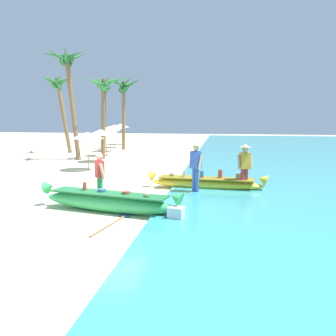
{
  "coord_description": "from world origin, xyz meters",
  "views": [
    {
      "loc": [
        3.79,
        -10.82,
        2.81
      ],
      "look_at": [
        1.83,
        1.76,
        0.9
      ],
      "focal_mm": 38.84,
      "sensor_mm": 36.0,
      "label": 1
    }
  ],
  "objects_px": {
    "boat_yellow_midground": "(206,183)",
    "person_vendor_hatted": "(196,164)",
    "palm_tree_tall_inland": "(104,90)",
    "palm_tree_mid_cluster": "(124,91)",
    "person_vendor_assistant": "(245,164)",
    "palm_tree_far_behind": "(59,89)",
    "boat_green_foreground": "(108,201)",
    "paddle": "(114,222)",
    "palm_tree_leaning_seaward": "(67,71)",
    "person_tourist_customer": "(100,176)",
    "cooler_box": "(176,214)"
  },
  "relations": [
    {
      "from": "person_tourist_customer",
      "to": "person_vendor_assistant",
      "type": "distance_m",
      "value": 5.18
    },
    {
      "from": "person_tourist_customer",
      "to": "palm_tree_mid_cluster",
      "type": "height_order",
      "value": "palm_tree_mid_cluster"
    },
    {
      "from": "person_vendor_assistant",
      "to": "person_tourist_customer",
      "type": "bearing_deg",
      "value": -150.65
    },
    {
      "from": "boat_green_foreground",
      "to": "person_vendor_hatted",
      "type": "distance_m",
      "value": 3.63
    },
    {
      "from": "palm_tree_tall_inland",
      "to": "paddle",
      "type": "relative_size",
      "value": 2.73
    },
    {
      "from": "person_vendor_hatted",
      "to": "person_tourist_customer",
      "type": "height_order",
      "value": "person_vendor_hatted"
    },
    {
      "from": "palm_tree_tall_inland",
      "to": "palm_tree_far_behind",
      "type": "xyz_separation_m",
      "value": [
        -4.35,
        3.07,
        0.28
      ]
    },
    {
      "from": "person_vendor_hatted",
      "to": "person_vendor_assistant",
      "type": "bearing_deg",
      "value": 19.64
    },
    {
      "from": "boat_yellow_midground",
      "to": "palm_tree_mid_cluster",
      "type": "bearing_deg",
      "value": 116.44
    },
    {
      "from": "person_vendor_assistant",
      "to": "paddle",
      "type": "relative_size",
      "value": 0.92
    },
    {
      "from": "boat_green_foreground",
      "to": "palm_tree_mid_cluster",
      "type": "xyz_separation_m",
      "value": [
        -4.51,
        17.91,
        4.21
      ]
    },
    {
      "from": "boat_green_foreground",
      "to": "person_vendor_assistant",
      "type": "height_order",
      "value": "person_vendor_assistant"
    },
    {
      "from": "boat_green_foreground",
      "to": "paddle",
      "type": "distance_m",
      "value": 1.19
    },
    {
      "from": "boat_green_foreground",
      "to": "palm_tree_leaning_seaward",
      "type": "xyz_separation_m",
      "value": [
        -6.03,
        11.15,
        5.03
      ]
    },
    {
      "from": "person_tourist_customer",
      "to": "cooler_box",
      "type": "bearing_deg",
      "value": -29.07
    },
    {
      "from": "palm_tree_tall_inland",
      "to": "palm_tree_mid_cluster",
      "type": "height_order",
      "value": "palm_tree_mid_cluster"
    },
    {
      "from": "boat_yellow_midground",
      "to": "palm_tree_mid_cluster",
      "type": "height_order",
      "value": "palm_tree_mid_cluster"
    },
    {
      "from": "boat_yellow_midground",
      "to": "person_vendor_hatted",
      "type": "relative_size",
      "value": 2.44
    },
    {
      "from": "palm_tree_far_behind",
      "to": "cooler_box",
      "type": "bearing_deg",
      "value": -56.24
    },
    {
      "from": "person_vendor_assistant",
      "to": "cooler_box",
      "type": "xyz_separation_m",
      "value": [
        -1.95,
        -3.97,
        -0.83
      ]
    },
    {
      "from": "palm_tree_leaning_seaward",
      "to": "paddle",
      "type": "distance_m",
      "value": 14.81
    },
    {
      "from": "person_vendor_hatted",
      "to": "person_tourist_customer",
      "type": "relative_size",
      "value": 1.14
    },
    {
      "from": "palm_tree_mid_cluster",
      "to": "palm_tree_far_behind",
      "type": "bearing_deg",
      "value": -144.04
    },
    {
      "from": "person_vendor_hatted",
      "to": "person_vendor_assistant",
      "type": "distance_m",
      "value": 1.81
    },
    {
      "from": "person_vendor_hatted",
      "to": "palm_tree_leaning_seaward",
      "type": "height_order",
      "value": "palm_tree_leaning_seaward"
    },
    {
      "from": "cooler_box",
      "to": "palm_tree_mid_cluster",
      "type": "bearing_deg",
      "value": 120.59
    },
    {
      "from": "paddle",
      "to": "person_vendor_assistant",
      "type": "bearing_deg",
      "value": 51.23
    },
    {
      "from": "person_vendor_assistant",
      "to": "paddle",
      "type": "distance_m",
      "value": 5.68
    },
    {
      "from": "palm_tree_tall_inland",
      "to": "palm_tree_leaning_seaward",
      "type": "distance_m",
      "value": 2.37
    },
    {
      "from": "boat_yellow_midground",
      "to": "cooler_box",
      "type": "bearing_deg",
      "value": -97.89
    },
    {
      "from": "person_vendor_assistant",
      "to": "palm_tree_far_behind",
      "type": "bearing_deg",
      "value": 136.67
    },
    {
      "from": "palm_tree_mid_cluster",
      "to": "palm_tree_far_behind",
      "type": "xyz_separation_m",
      "value": [
        -3.93,
        -2.85,
        0.01
      ]
    },
    {
      "from": "person_vendor_assistant",
      "to": "palm_tree_mid_cluster",
      "type": "relative_size",
      "value": 0.31
    },
    {
      "from": "person_vendor_hatted",
      "to": "palm_tree_far_behind",
      "type": "distance_m",
      "value": 16.72
    },
    {
      "from": "person_vendor_assistant",
      "to": "palm_tree_far_behind",
      "type": "relative_size",
      "value": 0.31
    },
    {
      "from": "palm_tree_far_behind",
      "to": "cooler_box",
      "type": "distance_m",
      "value": 19.38
    },
    {
      "from": "person_vendor_hatted",
      "to": "palm_tree_tall_inland",
      "type": "height_order",
      "value": "palm_tree_tall_inland"
    },
    {
      "from": "person_tourist_customer",
      "to": "person_vendor_assistant",
      "type": "bearing_deg",
      "value": 29.35
    },
    {
      "from": "boat_green_foreground",
      "to": "paddle",
      "type": "xyz_separation_m",
      "value": [
        0.49,
        -1.04,
        -0.28
      ]
    },
    {
      "from": "palm_tree_far_behind",
      "to": "palm_tree_mid_cluster",
      "type": "bearing_deg",
      "value": 35.96
    },
    {
      "from": "cooler_box",
      "to": "paddle",
      "type": "height_order",
      "value": "cooler_box"
    },
    {
      "from": "boat_green_foreground",
      "to": "palm_tree_far_behind",
      "type": "bearing_deg",
      "value": 119.28
    },
    {
      "from": "person_vendor_assistant",
      "to": "palm_tree_far_behind",
      "type": "height_order",
      "value": "palm_tree_far_behind"
    },
    {
      "from": "boat_yellow_midground",
      "to": "palm_tree_tall_inland",
      "type": "xyz_separation_m",
      "value": [
        -6.73,
        8.44,
        3.99
      ]
    },
    {
      "from": "person_tourist_customer",
      "to": "person_vendor_assistant",
      "type": "xyz_separation_m",
      "value": [
        4.52,
        2.54,
        0.1
      ]
    },
    {
      "from": "palm_tree_leaning_seaward",
      "to": "person_tourist_customer",
      "type": "bearing_deg",
      "value": -61.97
    },
    {
      "from": "cooler_box",
      "to": "paddle",
      "type": "xyz_separation_m",
      "value": [
        -1.56,
        -0.4,
        -0.16
      ]
    },
    {
      "from": "boat_yellow_midground",
      "to": "palm_tree_tall_inland",
      "type": "bearing_deg",
      "value": 128.57
    },
    {
      "from": "boat_green_foreground",
      "to": "cooler_box",
      "type": "height_order",
      "value": "boat_green_foreground"
    },
    {
      "from": "palm_tree_far_behind",
      "to": "paddle",
      "type": "relative_size",
      "value": 2.96
    }
  ]
}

